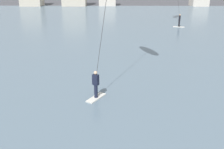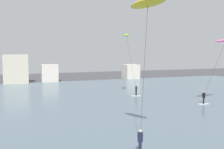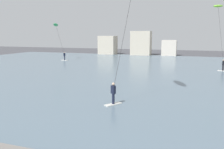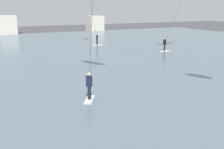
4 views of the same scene
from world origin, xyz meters
TOP-DOWN VIEW (x-y plane):
  - water_bay at (0.00, 30.15)m, footprint 84.00×52.00m

SIDE VIEW (x-z plane):
  - water_bay at x=0.00m, z-range 0.00..0.10m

